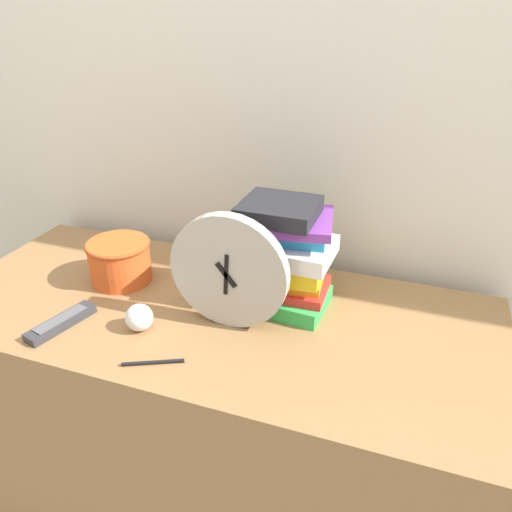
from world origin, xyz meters
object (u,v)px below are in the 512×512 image
at_px(crumpled_paper_ball, 139,317).
at_px(pen, 153,362).
at_px(book_stack, 282,255).
at_px(desk_clock, 229,272).
at_px(tv_remote, 61,322).
at_px(basket, 120,260).

xyz_separation_m(crumpled_paper_ball, pen, (0.09, -0.10, -0.03)).
bearing_deg(book_stack, desk_clock, -122.40).
bearing_deg(tv_remote, crumpled_paper_ball, 16.33).
relative_size(desk_clock, basket, 1.64).
height_order(desk_clock, basket, desk_clock).
relative_size(desk_clock, pen, 2.29).
relative_size(book_stack, crumpled_paper_ball, 4.21).
relative_size(book_stack, basket, 1.58).
bearing_deg(pen, crumpled_paper_ball, 132.17).
bearing_deg(pen, desk_clock, 62.89).
xyz_separation_m(desk_clock, book_stack, (0.09, 0.13, -0.01)).
height_order(book_stack, pen, book_stack).
distance_m(book_stack, basket, 0.45).
height_order(tv_remote, crumpled_paper_ball, crumpled_paper_ball).
distance_m(desk_clock, crumpled_paper_ball, 0.24).
xyz_separation_m(book_stack, pen, (-0.18, -0.33, -0.13)).
height_order(desk_clock, book_stack, desk_clock).
distance_m(book_stack, crumpled_paper_ball, 0.37).
xyz_separation_m(desk_clock, crumpled_paper_ball, (-0.19, -0.09, -0.11)).
bearing_deg(book_stack, crumpled_paper_ball, -140.58).
distance_m(tv_remote, pen, 0.28).
distance_m(basket, pen, 0.39).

